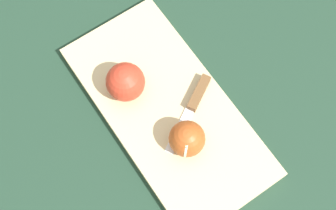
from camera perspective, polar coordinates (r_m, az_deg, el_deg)
name	(u,v)px	position (r m, az deg, el deg)	size (l,w,h in m)	color
ground_plane	(168,113)	(0.88, 0.00, -0.94)	(4.00, 4.00, 0.00)	#1E3828
cutting_board	(168,111)	(0.87, 0.00, -0.71)	(0.46, 0.27, 0.02)	#D1B789
apple_half_left	(125,82)	(0.84, -5.23, 2.83)	(0.07, 0.07, 0.07)	red
apple_half_right	(185,140)	(0.81, 2.11, -4.25)	(0.06, 0.06, 0.06)	#AD4C1E
knife	(195,98)	(0.86, 3.31, 0.80)	(0.11, 0.14, 0.02)	silver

